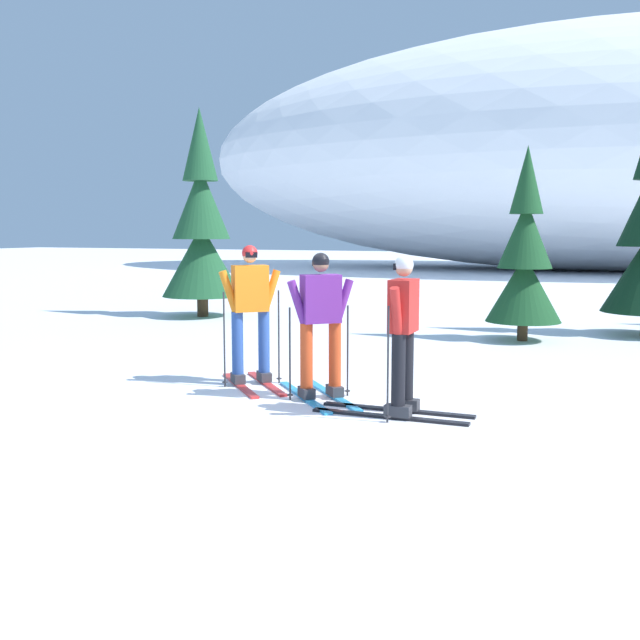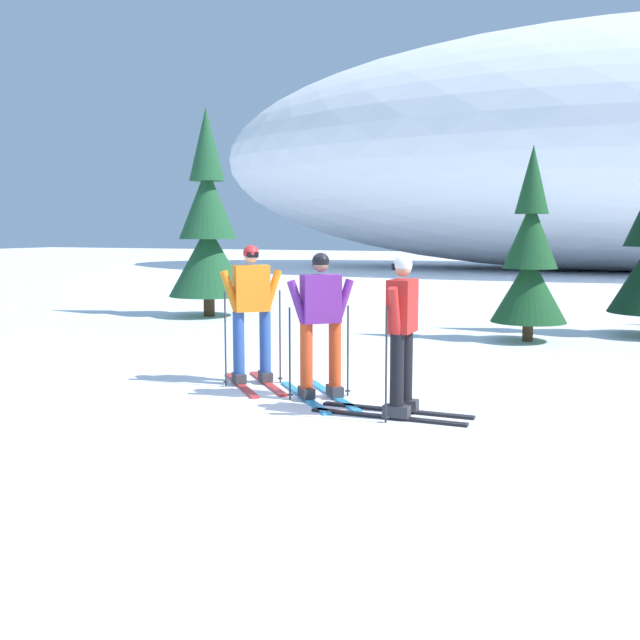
% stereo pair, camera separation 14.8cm
% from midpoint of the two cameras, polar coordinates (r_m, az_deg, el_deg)
% --- Properties ---
extents(ground_plane, '(120.00, 120.00, 0.00)m').
position_cam_midpoint_polar(ground_plane, '(9.41, -0.08, -5.51)').
color(ground_plane, white).
extents(skier_orange_jacket, '(1.39, 1.47, 1.82)m').
position_cam_midpoint_polar(skier_orange_jacket, '(9.80, -5.71, 0.71)').
color(skier_orange_jacket, red).
rests_on(skier_orange_jacket, ground).
extents(skier_purple_jacket, '(1.52, 1.65, 1.75)m').
position_cam_midpoint_polar(skier_purple_jacket, '(8.90, -0.43, -0.19)').
color(skier_purple_jacket, '#2893CC').
rests_on(skier_purple_jacket, ground).
extents(skier_red_jacket, '(1.74, 0.79, 1.75)m').
position_cam_midpoint_polar(skier_red_jacket, '(8.13, 5.74, -0.97)').
color(skier_red_jacket, black).
rests_on(skier_red_jacket, ground).
extents(pine_tree_far_left, '(1.85, 1.85, 4.78)m').
position_cam_midpoint_polar(pine_tree_far_left, '(17.68, -9.22, 6.72)').
color(pine_tree_far_left, '#47301E').
rests_on(pine_tree_far_left, ground).
extents(pine_tree_center_left, '(1.36, 1.36, 3.51)m').
position_cam_midpoint_polar(pine_tree_center_left, '(14.07, 14.96, 4.40)').
color(pine_tree_center_left, '#47301E').
rests_on(pine_tree_center_left, ground).
extents(snow_ridge_background, '(41.98, 18.78, 11.80)m').
position_cam_midpoint_polar(snow_ridge_background, '(40.10, 20.77, 11.97)').
color(snow_ridge_background, white).
rests_on(snow_ridge_background, ground).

